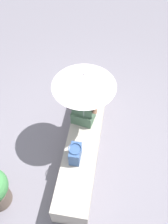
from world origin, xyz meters
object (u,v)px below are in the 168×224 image
Objects in this scene: parasol at (84,80)px; person_seated at (83,104)px; handbag_black at (75,154)px; magazine at (92,98)px.

person_seated is at bearing 14.20° from parasol.
magazine is at bearing -3.55° from handbag_black.
handbag_black is at bearing -169.42° from magazine.
handbag_black is at bearing 177.77° from parasol.
parasol is (-0.10, -0.03, 0.61)m from person_seated.
parasol reaches higher than magazine.
parasol is 4.02× the size of magazine.
magazine is (1.21, -0.08, -0.13)m from handbag_black.
handbag_black is at bearing -179.92° from person_seated.
handbag_black reaches higher than magazine.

